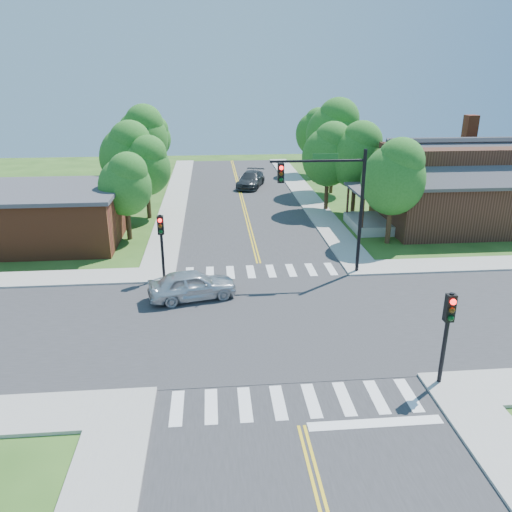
{
  "coord_description": "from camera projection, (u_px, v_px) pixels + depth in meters",
  "views": [
    {
      "loc": [
        -2.73,
        -20.93,
        11.17
      ],
      "look_at": [
        -0.57,
        3.04,
        2.2
      ],
      "focal_mm": 35.0,
      "sensor_mm": 36.0,
      "label": 1
    }
  ],
  "objects": [
    {
      "name": "tree_w_c",
      "position": [
        143.0,
        135.0,
        47.15
      ],
      "size": [
        4.9,
        4.65,
        8.32
      ],
      "color": "#382314",
      "rests_on": "ground"
    },
    {
      "name": "ground",
      "position": [
        274.0,
        321.0,
        23.66
      ],
      "size": [
        100.0,
        100.0,
        0.0
      ],
      "primitive_type": "plane",
      "color": "#2B5019",
      "rests_on": "ground"
    },
    {
      "name": "signal_pole_se",
      "position": [
        448.0,
        322.0,
        17.96
      ],
      "size": [
        0.34,
        0.42,
        3.8
      ],
      "color": "black",
      "rests_on": "ground"
    },
    {
      "name": "intersection_patch",
      "position": [
        274.0,
        321.0,
        23.66
      ],
      "size": [
        10.2,
        10.2,
        0.06
      ],
      "primitive_type": "cube",
      "color": "#2D2D30",
      "rests_on": "ground"
    },
    {
      "name": "tree_w_a",
      "position": [
        126.0,
        183.0,
        33.79
      ],
      "size": [
        3.61,
        3.43,
        6.14
      ],
      "color": "#382314",
      "rests_on": "ground"
    },
    {
      "name": "tree_e_d",
      "position": [
        316.0,
        131.0,
        55.4
      ],
      "size": [
        4.36,
        4.14,
        7.42
      ],
      "color": "#382314",
      "rests_on": "ground"
    },
    {
      "name": "signal_mast_ne",
      "position": [
        333.0,
        192.0,
        27.51
      ],
      "size": [
        5.3,
        0.42,
        7.2
      ],
      "color": "black",
      "rests_on": "ground"
    },
    {
      "name": "signal_pole_nw",
      "position": [
        161.0,
        235.0,
        27.47
      ],
      "size": [
        0.34,
        0.42,
        3.8
      ],
      "color": "black",
      "rests_on": "ground"
    },
    {
      "name": "house_ne",
      "position": [
        452.0,
        183.0,
        37.05
      ],
      "size": [
        13.05,
        8.8,
        7.11
      ],
      "color": "black",
      "rests_on": "ground"
    },
    {
      "name": "tree_e_c",
      "position": [
        335.0,
        131.0,
        46.46
      ],
      "size": [
        5.26,
        4.99,
        8.93
      ],
      "color": "#382314",
      "rests_on": "ground"
    },
    {
      "name": "tree_e_a",
      "position": [
        395.0,
        175.0,
        32.71
      ],
      "size": [
        4.24,
        4.02,
        7.2
      ],
      "color": "#382314",
      "rests_on": "ground"
    },
    {
      "name": "sidewalk_ne",
      "position": [
        446.0,
        219.0,
        39.73
      ],
      "size": [
        40.0,
        40.0,
        0.14
      ],
      "color": "#9E9B93",
      "rests_on": "ground"
    },
    {
      "name": "tree_e_b",
      "position": [
        358.0,
        153.0,
        39.87
      ],
      "size": [
        4.44,
        4.21,
        7.54
      ],
      "color": "#382314",
      "rests_on": "ground"
    },
    {
      "name": "car_dgrey",
      "position": [
        251.0,
        180.0,
        50.52
      ],
      "size": [
        5.11,
        6.5,
        1.54
      ],
      "primitive_type": "imported",
      "rotation": [
        0.0,
        0.0,
        -0.3
      ],
      "color": "#333538",
      "rests_on": "ground"
    },
    {
      "name": "road_ns",
      "position": [
        274.0,
        321.0,
        23.66
      ],
      "size": [
        10.0,
        90.0,
        0.04
      ],
      "primitive_type": "cube",
      "color": "#2D2D30",
      "rests_on": "ground"
    },
    {
      "name": "car_silver",
      "position": [
        192.0,
        285.0,
        25.72
      ],
      "size": [
        3.7,
        5.26,
        1.53
      ],
      "primitive_type": "imported",
      "rotation": [
        0.0,
        0.0,
        1.79
      ],
      "color": "silver",
      "rests_on": "ground"
    },
    {
      "name": "crosswalk_south",
      "position": [
        295.0,
        401.0,
        17.86
      ],
      "size": [
        8.85,
        2.0,
        0.01
      ],
      "color": "white",
      "rests_on": "ground"
    },
    {
      "name": "road_ew",
      "position": [
        274.0,
        321.0,
        23.65
      ],
      "size": [
        90.0,
        10.0,
        0.04
      ],
      "primitive_type": "cube",
      "color": "#2D2D30",
      "rests_on": "ground"
    },
    {
      "name": "tree_w_b",
      "position": [
        129.0,
        154.0,
        39.58
      ],
      "size": [
        4.47,
        4.25,
        7.6
      ],
      "color": "#382314",
      "rests_on": "ground"
    },
    {
      "name": "tree_bldg",
      "position": [
        146.0,
        164.0,
        38.76
      ],
      "size": [
        3.88,
        3.68,
        6.59
      ],
      "color": "#382314",
      "rests_on": "ground"
    },
    {
      "name": "tree_house",
      "position": [
        330.0,
        153.0,
        40.71
      ],
      "size": [
        4.36,
        4.14,
        7.41
      ],
      "color": "#382314",
      "rests_on": "ground"
    },
    {
      "name": "centerline",
      "position": [
        274.0,
        320.0,
        23.65
      ],
      "size": [
        0.3,
        90.0,
        0.01
      ],
      "color": "yellow",
      "rests_on": "ground"
    },
    {
      "name": "tree_w_d",
      "position": [
        155.0,
        136.0,
        56.1
      ],
      "size": [
        3.8,
        3.61,
        6.46
      ],
      "color": "#382314",
      "rests_on": "ground"
    },
    {
      "name": "building_nw",
      "position": [
        45.0,
        215.0,
        34.13
      ],
      "size": [
        10.4,
        8.4,
        3.73
      ],
      "color": "brown",
      "rests_on": "ground"
    },
    {
      "name": "crosswalk_north",
      "position": [
        261.0,
        271.0,
        29.43
      ],
      "size": [
        8.85,
        2.0,
        0.01
      ],
      "color": "white",
      "rests_on": "ground"
    },
    {
      "name": "stop_bar",
      "position": [
        375.0,
        424.0,
        16.78
      ],
      "size": [
        4.6,
        0.45,
        0.09
      ],
      "primitive_type": "cube",
      "color": "white",
      "rests_on": "ground"
    },
    {
      "name": "sidewalk_nw",
      "position": [
        37.0,
        230.0,
        37.07
      ],
      "size": [
        40.0,
        40.0,
        0.14
      ],
      "color": "#9E9B93",
      "rests_on": "ground"
    }
  ]
}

